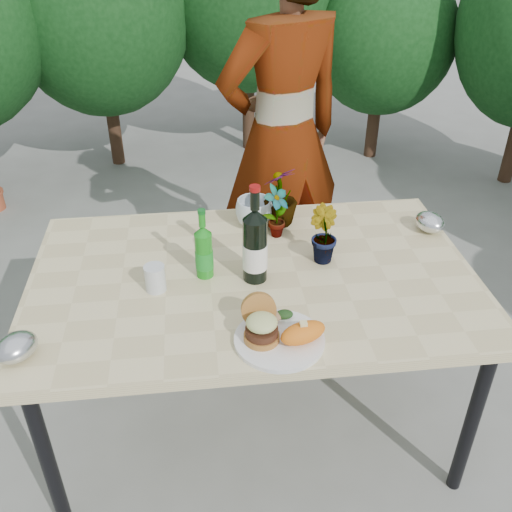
{
  "coord_description": "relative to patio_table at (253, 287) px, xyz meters",
  "views": [
    {
      "loc": [
        -0.19,
        -1.67,
        1.93
      ],
      "look_at": [
        0.0,
        -0.08,
        0.88
      ],
      "focal_mm": 40.0,
      "sensor_mm": 36.0,
      "label": 1
    }
  ],
  "objects": [
    {
      "name": "foil_packet_left",
      "position": [
        -0.74,
        -0.34,
        0.1
      ],
      "size": [
        0.17,
        0.17,
        0.08
      ],
      "primitive_type": "ellipsoid",
      "rotation": [
        0.0,
        0.0,
        0.93
      ],
      "color": "#B8BBBF",
      "rests_on": "patio_table"
    },
    {
      "name": "seedling_right",
      "position": [
        0.15,
        0.36,
        0.18
      ],
      "size": [
        0.19,
        0.19,
        0.25
      ],
      "primitive_type": "imported",
      "rotation": [
        0.0,
        0.0,
        3.82
      ],
      "color": "#2D591E",
      "rests_on": "patio_table"
    },
    {
      "name": "dinner_plate",
      "position": [
        0.04,
        -0.37,
        0.06
      ],
      "size": [
        0.28,
        0.28,
        0.01
      ],
      "primitive_type": "cylinder",
      "color": "white",
      "rests_on": "patio_table"
    },
    {
      "name": "sweet_potato",
      "position": [
        0.11,
        -0.39,
        0.1
      ],
      "size": [
        0.17,
        0.12,
        0.06
      ],
      "primitive_type": "ellipsoid",
      "rotation": [
        0.0,
        0.0,
        0.35
      ],
      "color": "orange",
      "rests_on": "dinner_plate"
    },
    {
      "name": "seedling_mid",
      "position": [
        0.26,
        0.07,
        0.16
      ],
      "size": [
        0.13,
        0.15,
        0.21
      ],
      "primitive_type": "imported",
      "rotation": [
        0.0,
        0.0,
        1.99
      ],
      "color": "#29521C",
      "rests_on": "patio_table"
    },
    {
      "name": "plastic_cup",
      "position": [
        -0.34,
        -0.05,
        0.1
      ],
      "size": [
        0.07,
        0.07,
        0.09
      ],
      "primitive_type": "cylinder",
      "color": "silver",
      "rests_on": "patio_table"
    },
    {
      "name": "seedling_left",
      "position": [
        0.12,
        0.25,
        0.17
      ],
      "size": [
        0.14,
        0.13,
        0.22
      ],
      "primitive_type": "imported",
      "rotation": [
        0.0,
        0.0,
        0.65
      ],
      "color": "#285E20",
      "rests_on": "patio_table"
    },
    {
      "name": "patio_table",
      "position": [
        0.0,
        0.0,
        0.0
      ],
      "size": [
        1.6,
        1.0,
        0.75
      ],
      "color": "beige",
      "rests_on": "ground"
    },
    {
      "name": "person",
      "position": [
        0.23,
        0.84,
        0.23
      ],
      "size": [
        0.8,
        0.68,
        1.85
      ],
      "primitive_type": "imported",
      "rotation": [
        0.0,
        0.0,
        3.56
      ],
      "color": "#8F5C47",
      "rests_on": "ground"
    },
    {
      "name": "ground",
      "position": [
        0.0,
        0.0,
        -0.69
      ],
      "size": [
        80.0,
        80.0,
        0.0
      ],
      "primitive_type": "plane",
      "color": "slate",
      "rests_on": "ground"
    },
    {
      "name": "blue_bowl",
      "position": [
        0.04,
        0.35,
        0.12
      ],
      "size": [
        0.2,
        0.2,
        0.12
      ],
      "primitive_type": "imported",
      "rotation": [
        0.0,
        0.0,
        0.42
      ],
      "color": "silver",
      "rests_on": "patio_table"
    },
    {
      "name": "burger_stack",
      "position": [
        -0.02,
        -0.35,
        0.12
      ],
      "size": [
        0.11,
        0.16,
        0.11
      ],
      "color": "#B7722D",
      "rests_on": "dinner_plate"
    },
    {
      "name": "foil_packet_right",
      "position": [
        0.74,
        0.22,
        0.1
      ],
      "size": [
        0.14,
        0.16,
        0.08
      ],
      "primitive_type": "ellipsoid",
      "rotation": [
        0.0,
        0.0,
        1.89
      ],
      "color": "silver",
      "rests_on": "patio_table"
    },
    {
      "name": "sparkling_water",
      "position": [
        -0.17,
        0.01,
        0.15
      ],
      "size": [
        0.06,
        0.06,
        0.27
      ],
      "rotation": [
        0.0,
        0.0,
        -0.02
      ],
      "color": "#178318",
      "rests_on": "patio_table"
    },
    {
      "name": "wine_bottle",
      "position": [
        0.0,
        -0.03,
        0.19
      ],
      "size": [
        0.09,
        0.09,
        0.36
      ],
      "rotation": [
        0.0,
        0.0,
        -0.21
      ],
      "color": "black",
      "rests_on": "patio_table"
    },
    {
      "name": "shrub_hedge",
      "position": [
        -0.01,
        1.71,
        0.46
      ],
      "size": [
        6.98,
        5.08,
        2.11
      ],
      "color": "#382316",
      "rests_on": "ground"
    },
    {
      "name": "grilled_veg",
      "position": [
        0.06,
        -0.28,
        0.09
      ],
      "size": [
        0.08,
        0.05,
        0.03
      ],
      "color": "olive",
      "rests_on": "dinner_plate"
    }
  ]
}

